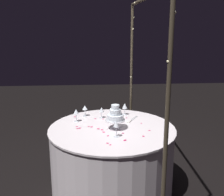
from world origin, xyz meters
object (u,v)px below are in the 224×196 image
at_px(main_table, 112,159).
at_px(wine_glass_4, 116,125).
at_px(tiered_cake, 115,115).
at_px(wine_glass_1, 120,112).
at_px(cake_knife, 132,120).
at_px(wine_glass_0, 125,106).
at_px(wine_glass_3, 85,108).
at_px(wine_glass_2, 101,110).
at_px(decorative_arch, 144,70).
at_px(wine_glass_5, 76,112).

bearing_deg(main_table, wine_glass_4, 5.37).
relative_size(tiered_cake, wine_glass_1, 1.90).
height_order(wine_glass_4, cake_knife, wine_glass_4).
relative_size(wine_glass_0, wine_glass_3, 1.11).
distance_m(wine_glass_3, wine_glass_4, 0.79).
height_order(wine_glass_2, cake_knife, wine_glass_2).
bearing_deg(cake_knife, main_table, -46.41).
xyz_separation_m(main_table, tiered_cake, (0.03, 0.03, 0.54)).
distance_m(wine_glass_1, wine_glass_2, 0.25).
height_order(decorative_arch, wine_glass_0, decorative_arch).
xyz_separation_m(wine_glass_5, cake_knife, (-0.00, 0.67, -0.11)).
bearing_deg(wine_glass_5, main_table, 59.32).
bearing_deg(decorative_arch, wine_glass_4, -50.71).
xyz_separation_m(decorative_arch, tiered_cake, (0.03, -0.32, -0.50)).
height_order(wine_glass_0, wine_glass_1, wine_glass_0).
bearing_deg(wine_glass_3, wine_glass_1, 62.71).
height_order(main_table, wine_glass_1, wine_glass_1).
bearing_deg(wine_glass_4, wine_glass_0, 166.71).
bearing_deg(cake_knife, wine_glass_1, -84.18).
distance_m(wine_glass_0, wine_glass_5, 0.65).
relative_size(main_table, wine_glass_4, 8.23).
distance_m(main_table, wine_glass_1, 0.56).
xyz_separation_m(wine_glass_0, cake_knife, (0.22, 0.06, -0.11)).
height_order(tiered_cake, cake_knife, tiered_cake).
distance_m(main_table, wine_glass_0, 0.71).
height_order(tiered_cake, wine_glass_5, tiered_cake).
relative_size(main_table, wine_glass_3, 10.43).
relative_size(wine_glass_2, cake_knife, 0.52).
bearing_deg(tiered_cake, wine_glass_5, -121.50).
bearing_deg(cake_knife, wine_glass_2, -106.63).
height_order(wine_glass_1, wine_glass_5, wine_glass_5).
bearing_deg(wine_glass_1, wine_glass_3, -117.29).
relative_size(tiered_cake, wine_glass_4, 1.60).
distance_m(wine_glass_0, wine_glass_4, 0.75).
relative_size(wine_glass_0, cake_knife, 0.57).
bearing_deg(wine_glass_4, decorative_arch, 129.29).
bearing_deg(decorative_arch, main_table, -90.00).
bearing_deg(tiered_cake, cake_knife, 140.69).
height_order(wine_glass_0, wine_glass_4, wine_glass_4).
relative_size(wine_glass_1, wine_glass_5, 0.94).
bearing_deg(wine_glass_2, wine_glass_0, 109.44).
relative_size(decorative_arch, wine_glass_1, 14.92).
bearing_deg(decorative_arch, cake_knife, -160.42).
distance_m(wine_glass_3, cake_knife, 0.62).
distance_m(main_table, wine_glass_4, 0.58).
xyz_separation_m(wine_glass_0, wine_glass_5, (0.22, -0.61, 0.00)).
relative_size(main_table, wine_glass_2, 10.42).
distance_m(wine_glass_0, wine_glass_3, 0.51).
distance_m(tiered_cake, wine_glass_2, 0.42).
xyz_separation_m(main_table, wine_glass_0, (-0.47, 0.20, 0.50)).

